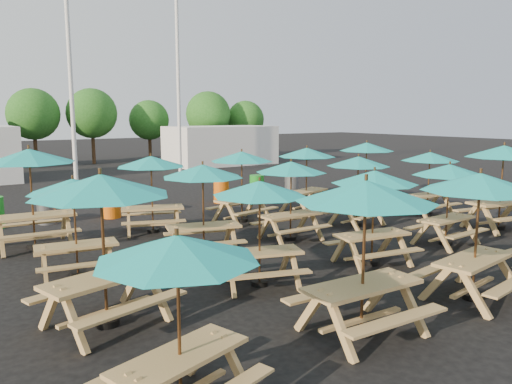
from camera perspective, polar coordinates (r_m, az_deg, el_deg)
ground at (r=13.94m, az=3.50°, el=-5.26°), size 120.00×120.00×0.00m
picnic_unit_0 at (r=5.60m, az=-8.98°, el=-7.57°), size 2.31×2.31×2.12m
picnic_unit_1 at (r=8.16m, az=-17.30°, el=-0.27°), size 2.68×2.68×2.51m
picnic_unit_2 at (r=10.96m, az=-20.16°, el=0.03°), size 2.11×2.11×2.11m
picnic_unit_3 at (r=13.78m, az=-24.47°, el=3.15°), size 2.39×2.39×2.57m
picnic_unit_4 at (r=7.66m, az=12.40°, el=-1.00°), size 2.23×2.23×2.45m
picnic_unit_5 at (r=9.73m, az=0.41°, el=-0.31°), size 2.37×2.37×2.14m
picnic_unit_6 at (r=11.95m, az=-6.11°, el=1.78°), size 2.44×2.44×2.24m
picnic_unit_7 at (r=14.56m, az=-11.91°, el=2.91°), size 2.52×2.52×2.24m
picnic_unit_8 at (r=9.83m, az=24.19°, el=0.22°), size 2.35×2.35×2.38m
picnic_unit_9 at (r=11.43m, az=13.37°, el=1.02°), size 2.21×2.21×2.19m
picnic_unit_10 at (r=13.41m, az=4.03°, el=2.32°), size 1.97×1.97×2.17m
picnic_unit_11 at (r=15.69m, az=-1.64°, el=3.60°), size 2.32×2.32×2.27m
picnic_unit_13 at (r=13.82m, az=21.22°, el=1.84°), size 1.98×1.98×2.15m
picnic_unit_14 at (r=15.41m, az=11.61°, el=2.98°), size 2.15×2.15×2.16m
picnic_unit_15 at (r=17.44m, az=5.82°, el=4.09°), size 2.47×2.47×2.27m
picnic_unit_17 at (r=16.33m, az=26.45°, el=3.66°), size 2.60×2.60×2.53m
picnic_unit_18 at (r=17.76m, az=19.24°, el=3.44°), size 2.02×2.02×2.17m
picnic_unit_19 at (r=19.69m, az=12.52°, el=4.66°), size 2.35×2.35×2.35m
waste_bin_1 at (r=16.95m, az=-22.79°, el=-1.76°), size 0.59×0.59×0.95m
waste_bin_2 at (r=17.19m, az=-16.20°, el=-1.27°), size 0.59×0.59×0.95m
waste_bin_3 at (r=19.38m, az=-3.99°, el=0.18°), size 0.59×0.59×0.95m
waste_bin_4 at (r=20.36m, az=0.10°, el=0.62°), size 0.59×0.59×0.95m
waste_bin_5 at (r=21.16m, az=4.09°, el=0.91°), size 0.59×0.59×0.95m
mast_0 at (r=25.59m, az=-20.54°, el=14.16°), size 0.20×0.20×12.00m
mast_1 at (r=29.69m, az=-8.91°, el=13.79°), size 0.20×0.20×12.00m
event_tent_1 at (r=34.40m, az=-4.10°, el=5.35°), size 7.00×4.00×2.60m
tree_3 at (r=35.98m, az=-24.11°, el=8.12°), size 3.36×3.36×5.09m
tree_4 at (r=36.38m, az=-18.27°, el=8.53°), size 3.41×3.41×5.17m
tree_5 at (r=38.21m, az=-12.12°, el=8.04°), size 2.94×2.94×4.45m
tree_6 at (r=38.34m, az=-5.49°, el=8.87°), size 3.38×3.38×5.13m
tree_7 at (r=40.11m, az=-1.21°, el=8.29°), size 2.95×2.95×4.48m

